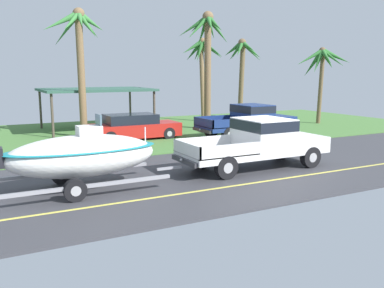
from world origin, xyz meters
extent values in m
cube|color=#38383D|center=(0.00, 0.00, -0.03)|extent=(36.00, 8.00, 0.06)
cube|color=#477538|center=(0.00, 11.00, 0.00)|extent=(36.00, 14.00, 0.11)
cube|color=#DBCC4C|center=(0.00, -1.80, 0.00)|extent=(34.20, 0.12, 0.01)
cube|color=silver|center=(-0.65, -0.06, 0.63)|extent=(5.72, 1.96, 0.22)
cube|color=silver|center=(1.41, -0.06, 0.93)|extent=(1.60, 1.96, 0.38)
cube|color=silver|center=(-0.25, -0.06, 1.30)|extent=(1.72, 1.96, 1.12)
cube|color=black|center=(-0.25, -0.06, 1.63)|extent=(1.74, 1.98, 0.38)
cube|color=#9D9D9D|center=(-2.31, -0.06, 0.76)|extent=(2.40, 1.96, 0.04)
cube|color=silver|center=(-2.31, 0.88, 0.96)|extent=(2.40, 0.08, 0.45)
cube|color=silver|center=(-2.31, -1.00, 0.96)|extent=(2.40, 0.08, 0.45)
cube|color=silver|center=(-3.47, -0.06, 0.96)|extent=(0.08, 1.96, 0.45)
cube|color=#333338|center=(-3.57, -0.06, 0.57)|extent=(0.12, 1.77, 0.16)
sphere|color=#B2B2B7|center=(-3.69, -0.06, 0.62)|extent=(0.10, 0.10, 0.10)
cylinder|color=black|center=(1.33, 0.81, 0.40)|extent=(0.80, 0.28, 0.80)
cylinder|color=#9E9EA3|center=(1.33, 0.81, 0.40)|extent=(0.36, 0.29, 0.36)
cylinder|color=black|center=(1.33, -0.93, 0.40)|extent=(0.80, 0.28, 0.80)
cylinder|color=#9E9EA3|center=(1.33, -0.93, 0.40)|extent=(0.36, 0.29, 0.36)
cylinder|color=black|center=(-2.43, 0.81, 0.40)|extent=(0.80, 0.28, 0.80)
cylinder|color=#9E9EA3|center=(-2.43, 0.81, 0.40)|extent=(0.36, 0.29, 0.36)
cylinder|color=black|center=(-2.43, -0.93, 0.40)|extent=(0.80, 0.28, 0.80)
cylinder|color=#9E9EA3|center=(-2.43, -0.93, 0.40)|extent=(0.36, 0.29, 0.36)
cube|color=gray|center=(-4.14, -0.06, 0.38)|extent=(0.90, 0.10, 0.08)
cube|color=gray|center=(-7.01, 0.93, 0.38)|extent=(4.82, 0.12, 0.10)
cube|color=gray|center=(-7.01, -1.05, 0.38)|extent=(4.82, 0.12, 0.10)
cylinder|color=black|center=(-7.49, 0.99, 0.32)|extent=(0.64, 0.22, 0.64)
cylinder|color=#9E9EA3|center=(-7.49, 0.99, 0.32)|extent=(0.29, 0.23, 0.29)
cylinder|color=black|center=(-7.49, -1.11, 0.32)|extent=(0.64, 0.22, 0.64)
cylinder|color=#9E9EA3|center=(-7.49, -1.11, 0.32)|extent=(0.29, 0.23, 0.29)
ellipsoid|color=white|center=(-7.01, -0.06, 1.07)|extent=(4.51, 1.90, 1.28)
ellipsoid|color=teal|center=(-7.01, -0.06, 1.29)|extent=(4.60, 1.94, 0.12)
cube|color=silver|center=(-6.78, -0.06, 1.65)|extent=(0.70, 0.60, 0.65)
cube|color=slate|center=(-6.48, -0.06, 2.12)|extent=(0.06, 0.56, 0.36)
cylinder|color=silver|center=(-4.98, -0.06, 1.57)|extent=(0.04, 0.04, 0.50)
cube|color=navy|center=(3.48, 6.37, 0.63)|extent=(5.50, 2.04, 0.22)
cube|color=navy|center=(5.47, 6.37, 0.93)|extent=(1.54, 2.04, 0.38)
cube|color=navy|center=(3.87, 6.37, 1.27)|extent=(1.65, 2.04, 1.06)
cube|color=black|center=(3.87, 6.37, 1.57)|extent=(1.67, 2.06, 0.38)
cube|color=#112047|center=(1.89, 6.37, 0.76)|extent=(2.31, 2.04, 0.04)
cube|color=navy|center=(1.89, 7.35, 0.96)|extent=(2.31, 0.08, 0.45)
cube|color=navy|center=(1.89, 5.39, 0.96)|extent=(2.31, 0.08, 0.45)
cube|color=navy|center=(0.77, 6.37, 0.96)|extent=(0.08, 2.04, 0.45)
cube|color=#333338|center=(0.67, 6.37, 0.57)|extent=(0.12, 1.84, 0.16)
sphere|color=#B2B2B7|center=(0.55, 6.37, 0.62)|extent=(0.10, 0.10, 0.10)
cylinder|color=black|center=(5.39, 7.28, 0.40)|extent=(0.80, 0.28, 0.80)
cylinder|color=#9E9EA3|center=(5.39, 7.28, 0.40)|extent=(0.36, 0.29, 0.36)
cylinder|color=black|center=(5.39, 5.46, 0.40)|extent=(0.80, 0.28, 0.80)
cylinder|color=#9E9EA3|center=(5.39, 5.46, 0.40)|extent=(0.36, 0.29, 0.36)
cylinder|color=black|center=(1.77, 7.28, 0.40)|extent=(0.80, 0.28, 0.80)
cylinder|color=#9E9EA3|center=(1.77, 7.28, 0.40)|extent=(0.36, 0.29, 0.36)
cylinder|color=black|center=(1.77, 5.46, 0.40)|extent=(0.80, 0.28, 0.80)
cylinder|color=#9E9EA3|center=(1.77, 5.46, 0.40)|extent=(0.36, 0.29, 0.36)
cube|color=#B21E19|center=(-2.26, 8.44, 0.53)|extent=(4.72, 1.82, 0.70)
cube|color=black|center=(-2.50, 8.44, 1.13)|extent=(2.65, 1.68, 0.50)
cylinder|color=black|center=(-0.66, 9.27, 0.33)|extent=(0.66, 0.22, 0.66)
cylinder|color=#9E9EA3|center=(-0.66, 9.27, 0.33)|extent=(0.30, 0.23, 0.30)
cylinder|color=black|center=(-0.66, 7.62, 0.33)|extent=(0.66, 0.22, 0.66)
cylinder|color=#9E9EA3|center=(-0.66, 7.62, 0.33)|extent=(0.30, 0.23, 0.30)
cylinder|color=black|center=(-3.87, 9.27, 0.33)|extent=(0.66, 0.22, 0.66)
cylinder|color=#9E9EA3|center=(-3.87, 9.27, 0.33)|extent=(0.30, 0.23, 0.30)
cylinder|color=black|center=(-3.87, 7.62, 0.33)|extent=(0.66, 0.22, 0.66)
cylinder|color=#9E9EA3|center=(-3.87, 7.62, 0.33)|extent=(0.30, 0.23, 0.30)
cylinder|color=#4C4238|center=(-0.15, 15.21, 1.22)|extent=(0.14, 0.14, 2.45)
cylinder|color=#4C4238|center=(-0.15, 10.83, 1.22)|extent=(0.14, 0.14, 2.45)
cylinder|color=#4C4238|center=(-6.09, 15.21, 1.22)|extent=(0.14, 0.14, 2.45)
cylinder|color=#4C4238|center=(-6.09, 10.83, 1.22)|extent=(0.14, 0.14, 2.45)
cube|color=#2D5647|center=(-3.12, 13.02, 2.52)|extent=(6.44, 4.87, 0.14)
cylinder|color=brown|center=(11.47, 9.00, 2.51)|extent=(0.28, 0.44, 5.03)
cone|color=#2D6B2D|center=(11.98, 9.02, 4.45)|extent=(1.36, 0.47, 1.44)
cone|color=#2D6B2D|center=(11.89, 9.40, 4.62)|extent=(1.23, 1.19, 1.10)
cone|color=#2D6B2D|center=(11.62, 9.68, 4.43)|extent=(0.72, 1.68, 1.49)
cone|color=#2D6B2D|center=(11.26, 9.60, 4.17)|extent=(0.93, 1.66, 1.97)
cone|color=#2D6B2D|center=(10.52, 9.16, 4.54)|extent=(2.10, 0.66, 1.26)
cone|color=#2D6B2D|center=(10.90, 8.76, 4.29)|extent=(1.56, 0.95, 1.72)
cone|color=#2D6B2D|center=(11.13, 8.25, 4.58)|extent=(1.05, 1.78, 1.19)
cone|color=#2D6B2D|center=(11.62, 8.18, 4.49)|extent=(0.61, 1.86, 1.32)
cone|color=#2D6B2D|center=(12.07, 8.34, 4.61)|extent=(1.60, 1.72, 1.20)
sphere|color=brown|center=(11.47, 9.00, 5.03)|extent=(0.46, 0.46, 0.46)
cylinder|color=brown|center=(3.13, 10.11, 3.44)|extent=(0.42, 0.45, 6.87)
cone|color=#2D6B2D|center=(3.66, 10.10, 6.27)|extent=(1.37, 0.44, 1.47)
cone|color=#2D6B2D|center=(3.74, 10.77, 6.30)|extent=(1.57, 1.66, 1.43)
cone|color=#2D6B2D|center=(3.19, 10.81, 6.09)|extent=(0.48, 1.69, 1.80)
cone|color=#2D6B2D|center=(2.81, 10.60, 6.46)|extent=(1.06, 1.36, 1.13)
cone|color=#2D6B2D|center=(2.38, 10.57, 6.30)|extent=(1.83, 1.28, 1.41)
cone|color=#2D6B2D|center=(2.37, 9.93, 6.19)|extent=(1.79, 0.71, 1.60)
cone|color=#2D6B2D|center=(2.86, 9.40, 6.40)|extent=(0.94, 1.73, 1.25)
cone|color=#2D6B2D|center=(3.24, 9.47, 6.41)|extent=(0.59, 1.54, 1.21)
cone|color=#2D6B2D|center=(3.62, 9.76, 6.09)|extent=(1.37, 1.10, 1.75)
sphere|color=brown|center=(3.13, 10.11, 6.87)|extent=(0.67, 0.67, 0.67)
cylinder|color=brown|center=(-4.55, 10.36, 3.30)|extent=(0.39, 0.59, 6.62)
cone|color=#387A38|center=(-3.92, 10.30, 6.19)|extent=(1.52, 0.56, 1.17)
cone|color=#387A38|center=(-3.92, 10.84, 6.04)|extent=(1.55, 1.27, 1.36)
cone|color=#387A38|center=(-4.40, 11.09, 6.06)|extent=(0.69, 1.74, 1.38)
cone|color=#387A38|center=(-5.11, 10.83, 5.80)|extent=(1.47, 1.28, 1.81)
cone|color=#387A38|center=(-5.50, 10.20, 6.13)|extent=(2.14, 0.73, 1.31)
cone|color=#387A38|center=(-5.10, 9.63, 6.09)|extent=(1.46, 1.78, 1.32)
cone|color=#387A38|center=(-4.64, 9.62, 6.20)|extent=(0.54, 1.69, 1.12)
cone|color=#387A38|center=(-4.18, 10.09, 6.00)|extent=(1.17, 1.00, 1.42)
sphere|color=brown|center=(-4.55, 10.36, 6.61)|extent=(0.62, 0.62, 0.62)
cylinder|color=brown|center=(5.00, 14.14, 2.87)|extent=(0.32, 0.76, 5.76)
cone|color=#286028|center=(5.87, 14.27, 5.20)|extent=(2.04, 0.72, 1.47)
cone|color=#286028|center=(5.37, 14.66, 5.37)|extent=(1.15, 1.41, 1.08)
cone|color=#286028|center=(5.14, 15.00, 5.10)|extent=(0.67, 1.99, 1.58)
cone|color=#286028|center=(4.55, 14.50, 5.09)|extent=(1.40, 1.25, 1.60)
cone|color=#286028|center=(4.21, 14.13, 5.31)|extent=(1.77, 0.39, 1.21)
cone|color=#286028|center=(4.57, 13.75, 5.02)|extent=(1.29, 1.22, 1.67)
cone|color=#286028|center=(5.16, 13.29, 5.29)|extent=(0.66, 1.90, 1.20)
cone|color=#286028|center=(5.48, 13.55, 5.19)|extent=(1.32, 1.51, 1.37)
sphere|color=brown|center=(5.00, 14.14, 5.75)|extent=(0.51, 0.51, 0.51)
cylinder|color=brown|center=(8.93, 14.91, 2.92)|extent=(0.38, 0.67, 5.85)
cone|color=#2D6B2D|center=(9.70, 14.76, 5.16)|extent=(1.82, 0.64, 1.61)
cone|color=#2D6B2D|center=(9.43, 15.59, 5.19)|extent=(1.38, 1.71, 1.55)
cone|color=#2D6B2D|center=(9.03, 15.79, 5.26)|extent=(0.53, 1.97, 1.43)
cone|color=#2D6B2D|center=(8.45, 15.40, 5.35)|extent=(1.42, 1.46, 1.32)
cone|color=#2D6B2D|center=(8.39, 14.97, 5.16)|extent=(1.35, 0.48, 1.56)
cone|color=#2D6B2D|center=(8.40, 14.44, 5.31)|extent=(1.45, 1.34, 1.35)
cone|color=#2D6B2D|center=(9.00, 14.23, 5.50)|extent=(0.55, 1.56, 1.02)
cone|color=#2D6B2D|center=(9.45, 14.40, 5.25)|extent=(1.49, 1.47, 1.49)
sphere|color=brown|center=(8.93, 14.91, 5.84)|extent=(0.61, 0.61, 0.61)
camera|label=1|loc=(-9.80, -12.53, 3.55)|focal=39.03mm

